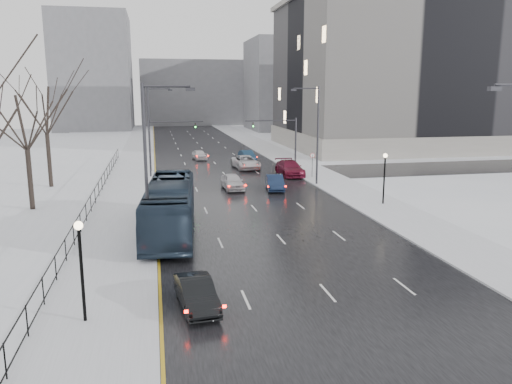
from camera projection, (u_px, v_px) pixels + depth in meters
road at (213, 161)px, 69.08m from camera, size 16.00×150.00×0.04m
cross_road at (225, 175)px, 57.56m from camera, size 130.00×10.00×0.04m
sidewalk_left at (135, 163)px, 67.01m from camera, size 5.00×150.00×0.16m
sidewalk_right at (286, 159)px, 71.13m from camera, size 5.00×150.00×0.16m
park_strip at (61, 165)px, 65.15m from camera, size 14.00×150.00×0.12m
tree_park_d at (33, 210)px, 40.63m from camera, size 8.75×8.75×12.50m
tree_park_e at (52, 188)px, 50.15m from camera, size 9.45×9.45×13.50m
iron_fence at (88, 208)px, 37.55m from camera, size 0.06×70.00×1.30m
streetlight_r_mid at (316, 131)px, 50.37m from camera, size 2.95×0.25×10.00m
streetlight_l_near at (150, 162)px, 27.96m from camera, size 2.95×0.25×10.00m
streetlight_l_far at (151, 125)px, 58.68m from camera, size 2.95×0.25×10.00m
lamppost_l at (81, 257)px, 20.26m from camera, size 0.36×0.36×4.28m
lamppost_r_mid at (385, 171)px, 41.86m from camera, size 0.36×0.36×4.28m
mast_signal_right at (287, 138)px, 58.19m from camera, size 6.10×0.33×6.50m
mast_signal_left at (159, 141)px, 55.31m from camera, size 6.10×0.33×6.50m
no_uturn_sign at (312, 158)px, 55.07m from camera, size 0.60×0.06×2.70m
civic_building at (407, 81)px, 85.25m from camera, size 41.00×31.00×24.80m
bldg_far_right at (297, 85)px, 125.20m from camera, size 24.00×20.00×22.00m
bldg_far_left at (94, 73)px, 124.38m from camera, size 18.00×22.00×28.00m
bldg_far_center at (194, 93)px, 144.89m from camera, size 30.00×18.00×18.00m
sedan_left_near at (196, 293)px, 22.20m from camera, size 1.89×4.23×1.35m
bus at (170, 207)px, 33.63m from camera, size 4.15×13.25×3.63m
sedan_center_near at (232, 182)px, 48.95m from camera, size 2.07×4.63×1.54m
sedan_right_near at (275, 182)px, 48.65m from camera, size 2.18×4.70×1.49m
sedan_right_cross at (246, 162)px, 61.99m from camera, size 3.19×6.04×1.62m
sedan_right_far at (290, 168)px, 56.96m from camera, size 2.47×5.94×1.72m
sedan_center_far at (199, 155)px, 70.23m from camera, size 2.13×4.22×1.38m
sedan_right_distant at (247, 156)px, 68.98m from camera, size 1.95×4.52×1.45m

